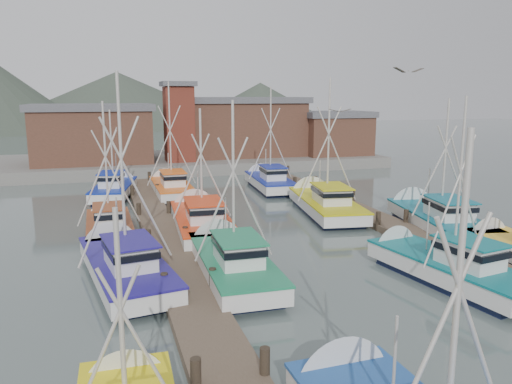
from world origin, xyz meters
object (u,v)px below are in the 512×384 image
object	(u,v)px
lookout_tower	(179,121)
boat_8	(201,220)
boat_4	(231,261)
boat_12	(171,187)

from	to	relation	value
lookout_tower	boat_8	bearing A→B (deg)	-95.81
lookout_tower	boat_4	world-z (taller)	lookout_tower
lookout_tower	boat_8	distance (m)	25.36
boat_4	boat_12	bearing A→B (deg)	92.01
lookout_tower	boat_8	size ratio (longest dim) A/B	0.84
lookout_tower	boat_12	size ratio (longest dim) A/B	0.84
boat_8	boat_12	bearing A→B (deg)	94.98
boat_4	boat_8	bearing A→B (deg)	90.68
lookout_tower	boat_12	world-z (taller)	lookout_tower
boat_4	boat_8	world-z (taller)	boat_4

